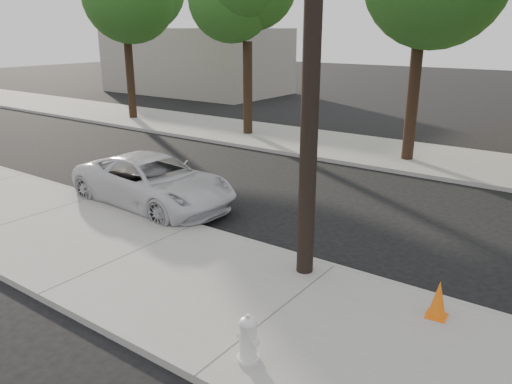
% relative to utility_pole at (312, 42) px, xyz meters
% --- Properties ---
extents(ground, '(120.00, 120.00, 0.00)m').
position_rel_utility_pole_xyz_m(ground, '(-3.60, 2.70, -4.70)').
color(ground, black).
rests_on(ground, ground).
extents(near_sidewalk, '(90.00, 4.40, 0.15)m').
position_rel_utility_pole_xyz_m(near_sidewalk, '(-3.60, -1.60, -4.62)').
color(near_sidewalk, gray).
rests_on(near_sidewalk, ground).
extents(far_sidewalk, '(90.00, 5.00, 0.15)m').
position_rel_utility_pole_xyz_m(far_sidewalk, '(-3.60, 11.20, -4.62)').
color(far_sidewalk, gray).
rests_on(far_sidewalk, ground).
extents(curb_near, '(90.00, 0.12, 0.16)m').
position_rel_utility_pole_xyz_m(curb_near, '(-3.60, 0.60, -4.62)').
color(curb_near, '#9E9B93').
rests_on(curb_near, ground).
extents(building_far, '(14.00, 8.00, 5.00)m').
position_rel_utility_pole_xyz_m(building_far, '(-23.60, 22.70, -2.20)').
color(building_far, gray).
rests_on(building_far, ground).
extents(utility_pole, '(1.40, 0.34, 9.00)m').
position_rel_utility_pole_xyz_m(utility_pole, '(0.00, 0.00, 0.00)').
color(utility_pole, black).
rests_on(utility_pole, near_sidewalk).
extents(tree_b, '(4.34, 4.20, 8.45)m').
position_rel_utility_pole_xyz_m(tree_b, '(-9.41, 10.76, 1.45)').
color(tree_b, black).
rests_on(tree_b, far_sidewalk).
extents(police_cruiser, '(5.35, 2.68, 1.45)m').
position_rel_utility_pole_xyz_m(police_cruiser, '(-5.85, 1.30, -3.97)').
color(police_cruiser, silver).
rests_on(police_cruiser, ground).
extents(fire_hydrant, '(0.39, 0.35, 0.73)m').
position_rel_utility_pole_xyz_m(fire_hydrant, '(0.81, -3.05, -4.19)').
color(fire_hydrant, silver).
rests_on(fire_hydrant, near_sidewalk).
extents(traffic_cone, '(0.39, 0.39, 0.68)m').
position_rel_utility_pole_xyz_m(traffic_cone, '(2.75, -0.15, -4.22)').
color(traffic_cone, orange).
rests_on(traffic_cone, near_sidewalk).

